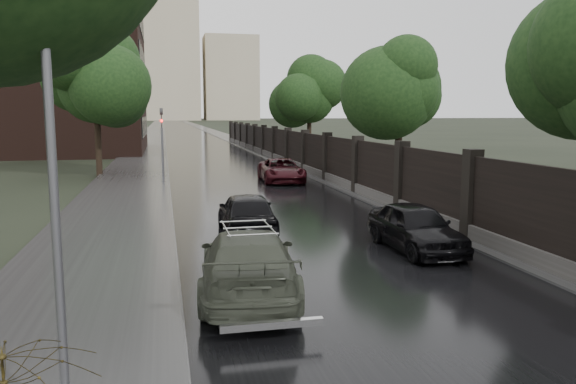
{
  "coord_description": "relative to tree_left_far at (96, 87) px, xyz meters",
  "views": [
    {
      "loc": [
        -4.24,
        -4.82,
        3.74
      ],
      "look_at": [
        -0.79,
        10.72,
        1.5
      ],
      "focal_mm": 35.0,
      "sensor_mm": 36.0,
      "label": 1
    }
  ],
  "objects": [
    {
      "name": "volga_sedan",
      "position": [
        5.38,
        -23.7,
        -4.55
      ],
      "size": [
        2.48,
        4.96,
        1.38
      ],
      "primitive_type": "imported",
      "rotation": [
        0.0,
        0.0,
        3.03
      ],
      "color": "#404638",
      "rests_on": "ground"
    },
    {
      "name": "road",
      "position": [
        8.0,
        160.0,
        -5.23
      ],
      "size": [
        8.0,
        420.0,
        0.02
      ],
      "primitive_type": "cube",
      "color": "black",
      "rests_on": "ground"
    },
    {
      "name": "car_right_far",
      "position": [
        10.0,
        -4.97,
        -4.59
      ],
      "size": [
        2.34,
        4.75,
        1.3
      ],
      "primitive_type": "imported",
      "rotation": [
        0.0,
        0.0,
        -0.04
      ],
      "color": "black",
      "rests_on": "ground"
    },
    {
      "name": "fence_right",
      "position": [
        12.6,
        2.01,
        -4.23
      ],
      "size": [
        0.45,
        75.72,
        2.7
      ],
      "color": "#383533",
      "rests_on": "ground"
    },
    {
      "name": "sidewalk_left",
      "position": [
        2.0,
        160.0,
        -5.16
      ],
      "size": [
        4.0,
        420.0,
        0.16
      ],
      "primitive_type": "cube",
      "color": "#2D2D2D",
      "rests_on": "ground"
    },
    {
      "name": "brick_building",
      "position": [
        -10.0,
        22.0,
        4.76
      ],
      "size": [
        24.0,
        18.0,
        20.0
      ],
      "primitive_type": "cube",
      "color": "black",
      "rests_on": "ground"
    },
    {
      "name": "car_right_near",
      "position": [
        10.42,
        -20.92,
        -4.58
      ],
      "size": [
        1.66,
        3.91,
        1.32
      ],
      "primitive_type": "imported",
      "rotation": [
        0.0,
        0.0,
        0.03
      ],
      "color": "black",
      "rests_on": "ground"
    },
    {
      "name": "tree_right_b",
      "position": [
        15.5,
        -8.0,
        -0.29
      ],
      "size": [
        4.08,
        4.08,
        7.01
      ],
      "color": "black",
      "rests_on": "ground"
    },
    {
      "name": "stalinist_tower",
      "position": [
        8.0,
        270.0,
        33.14
      ],
      "size": [
        92.0,
        30.0,
        159.0
      ],
      "color": "tan",
      "rests_on": "ground"
    },
    {
      "name": "hatchback_left",
      "position": [
        6.2,
        -17.97,
        -4.56
      ],
      "size": [
        1.77,
        4.08,
        1.37
      ],
      "primitive_type": "imported",
      "rotation": [
        0.0,
        0.0,
        3.1
      ],
      "color": "black",
      "rests_on": "ground"
    },
    {
      "name": "tree_left_far",
      "position": [
        0.0,
        0.0,
        0.0
      ],
      "size": [
        4.25,
        4.25,
        7.39
      ],
      "color": "black",
      "rests_on": "ground"
    },
    {
      "name": "traffic_light",
      "position": [
        3.7,
        -5.01,
        -2.84
      ],
      "size": [
        0.16,
        0.32,
        4.0
      ],
      "color": "#59595E",
      "rests_on": "ground"
    },
    {
      "name": "lamp_post",
      "position": [
        2.6,
        -28.5,
        -2.57
      ],
      "size": [
        0.25,
        0.12,
        5.11
      ],
      "color": "#59595E",
      "rests_on": "ground"
    },
    {
      "name": "verge_right",
      "position": [
        13.5,
        160.0,
        -5.2
      ],
      "size": [
        3.0,
        420.0,
        0.08
      ],
      "primitive_type": "cube",
      "color": "#2D2D2D",
      "rests_on": "ground"
    },
    {
      "name": "tree_right_c",
      "position": [
        15.5,
        10.0,
        -0.29
      ],
      "size": [
        4.08,
        4.08,
        7.01
      ],
      "color": "black",
      "rests_on": "ground"
    }
  ]
}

